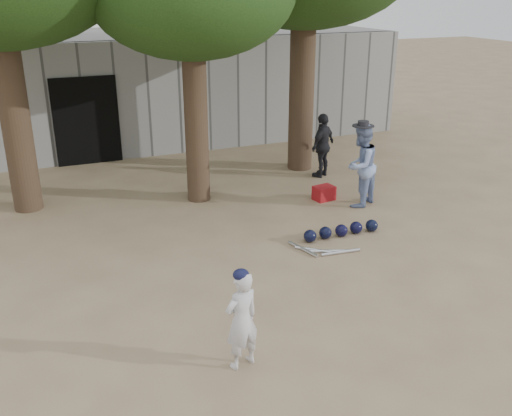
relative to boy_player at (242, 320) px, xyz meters
name	(u,v)px	position (x,y,z in m)	size (l,w,h in m)	color
ground	(244,296)	(0.62, 1.51, -0.63)	(70.00, 70.00, 0.00)	#937C5E
boy_player	(242,320)	(0.00, 0.00, 0.00)	(0.46, 0.30, 1.26)	silver
spectator_blue	(360,166)	(4.18, 4.10, 0.23)	(0.83, 0.65, 1.71)	#7C90BF
spectator_dark	(323,145)	(4.41, 6.10, 0.13)	(0.89, 0.37, 1.52)	black
red_bag	(324,193)	(3.67, 4.65, -0.48)	(0.42, 0.32, 0.30)	#A51616
back_building	(116,87)	(0.62, 11.84, 0.87)	(16.00, 5.24, 3.00)	gray
helmet_row	(341,230)	(3.04, 2.85, -0.51)	(1.51, 0.27, 0.23)	black
bat_pile	(322,251)	(2.39, 2.39, -0.60)	(1.02, 0.77, 0.06)	#BABAC1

